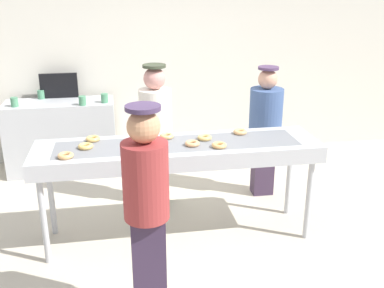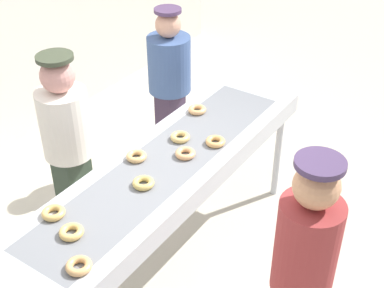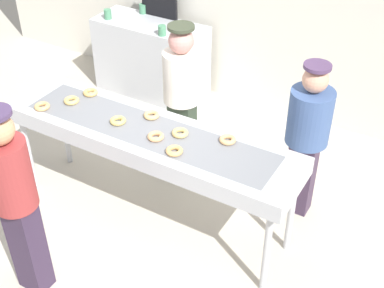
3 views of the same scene
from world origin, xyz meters
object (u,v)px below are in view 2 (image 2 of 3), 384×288
object	(u,v)px
glazed_donut_5	(185,153)
glazed_donut_8	(79,266)
glazed_donut_1	(136,156)
glazed_donut_3	(215,141)
glazed_donut_0	(143,183)
worker_assistant	(170,79)
worker_baker	(68,142)
customer_waiting	(301,277)
fryer_conveyor	(166,171)
glazed_donut_4	(197,110)
glazed_donut_2	(180,137)
glazed_donut_7	(53,213)
glazed_donut_6	(71,232)

from	to	relation	value
glazed_donut_5	glazed_donut_8	size ratio (longest dim) A/B	1.00
glazed_donut_1	glazed_donut_3	distance (m)	0.56
glazed_donut_0	worker_assistant	world-z (taller)	worker_assistant
glazed_donut_5	worker_baker	distance (m)	0.89
glazed_donut_3	customer_waiting	bearing A→B (deg)	-126.91
fryer_conveyor	glazed_donut_1	xyz separation A→B (m)	(-0.08, 0.18, 0.10)
glazed_donut_3	glazed_donut_4	bearing A→B (deg)	49.60
worker_baker	glazed_donut_2	bearing A→B (deg)	117.75
glazed_donut_1	customer_waiting	distance (m)	1.36
fryer_conveyor	glazed_donut_8	bearing A→B (deg)	-169.30
glazed_donut_3	worker_baker	xyz separation A→B (m)	(-0.50, 0.93, -0.08)
glazed_donut_3	glazed_donut_7	distance (m)	1.21
customer_waiting	worker_baker	bearing A→B (deg)	88.24
fryer_conveyor	glazed_donut_4	distance (m)	0.69
fryer_conveyor	glazed_donut_3	distance (m)	0.41
glazed_donut_6	glazed_donut_3	bearing A→B (deg)	-8.47
glazed_donut_4	glazed_donut_8	world-z (taller)	same
glazed_donut_1	glazed_donut_2	distance (m)	0.37
glazed_donut_0	glazed_donut_5	world-z (taller)	same
worker_assistant	customer_waiting	size ratio (longest dim) A/B	0.92
glazed_donut_0	customer_waiting	bearing A→B (deg)	-94.99
fryer_conveyor	glazed_donut_6	distance (m)	0.85
glazed_donut_3	worker_baker	distance (m)	1.06
glazed_donut_7	worker_assistant	xyz separation A→B (m)	(1.92, 0.57, -0.12)
fryer_conveyor	glazed_donut_8	xyz separation A→B (m)	(-1.01, -0.19, 0.10)
glazed_donut_0	glazed_donut_5	distance (m)	0.41
fryer_conveyor	worker_assistant	size ratio (longest dim) A/B	1.75
fryer_conveyor	worker_baker	bearing A→B (deg)	100.08
glazed_donut_8	worker_assistant	world-z (taller)	worker_assistant
fryer_conveyor	glazed_donut_6	bearing A→B (deg)	178.68
fryer_conveyor	glazed_donut_6	size ratio (longest dim) A/B	19.51
glazed_donut_2	glazed_donut_3	world-z (taller)	same
glazed_donut_6	glazed_donut_7	distance (m)	0.21
glazed_donut_3	glazed_donut_8	distance (m)	1.37
glazed_donut_5	worker_assistant	xyz separation A→B (m)	(1.00, 0.86, -0.12)
fryer_conveyor	worker_assistant	world-z (taller)	worker_assistant
fryer_conveyor	glazed_donut_6	xyz separation A→B (m)	(-0.85, 0.02, 0.10)
fryer_conveyor	glazed_donut_7	distance (m)	0.83
glazed_donut_1	glazed_donut_0	bearing A→B (deg)	-132.54
glazed_donut_1	glazed_donut_5	bearing A→B (deg)	-50.21
glazed_donut_0	glazed_donut_5	size ratio (longest dim) A/B	1.00
glazed_donut_3	glazed_donut_6	bearing A→B (deg)	171.53
glazed_donut_0	glazed_donut_7	size ratio (longest dim) A/B	1.00
glazed_donut_4	glazed_donut_5	bearing A→B (deg)	-154.18
glazed_donut_4	glazed_donut_8	distance (m)	1.70
glazed_donut_1	glazed_donut_8	distance (m)	0.99
glazed_donut_0	glazed_donut_6	world-z (taller)	same
glazed_donut_0	glazed_donut_7	world-z (taller)	same
glazed_donut_1	worker_assistant	bearing A→B (deg)	26.83
fryer_conveyor	glazed_donut_7	size ratio (longest dim) A/B	19.51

